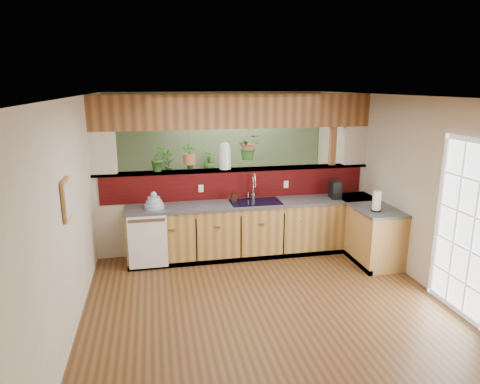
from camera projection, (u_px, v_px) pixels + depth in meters
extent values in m
cube|color=#523419|center=(254.00, 281.00, 6.17)|extent=(4.60, 7.00, 0.01)
cube|color=brown|center=(256.00, 96.00, 5.53)|extent=(4.60, 7.00, 0.01)
cube|color=beige|center=(217.00, 154.00, 9.17)|extent=(4.60, 0.02, 2.60)
cube|color=beige|center=(393.00, 338.00, 2.52)|extent=(4.60, 0.02, 2.60)
cube|color=beige|center=(78.00, 203.00, 5.40)|extent=(0.02, 7.00, 2.60)
cube|color=beige|center=(406.00, 186.00, 6.29)|extent=(0.02, 7.00, 2.60)
cube|color=beige|center=(236.00, 210.00, 7.28)|extent=(4.60, 0.15, 1.35)
cube|color=#3F0808|center=(237.00, 185.00, 7.09)|extent=(4.40, 0.02, 0.45)
cube|color=brown|center=(236.00, 170.00, 7.11)|extent=(4.60, 0.21, 0.04)
cube|color=brown|center=(236.00, 111.00, 6.88)|extent=(4.60, 0.15, 0.55)
cube|color=beige|center=(103.00, 154.00, 6.62)|extent=(0.40, 0.15, 0.70)
cube|color=beige|center=(354.00, 146.00, 7.44)|extent=(0.40, 0.15, 0.70)
cube|color=brown|center=(331.00, 170.00, 7.46)|extent=(0.10, 0.10, 2.60)
cube|color=brown|center=(236.00, 170.00, 7.11)|extent=(4.60, 0.21, 0.04)
cube|color=brown|center=(236.00, 111.00, 6.88)|extent=(4.60, 0.15, 0.55)
cube|color=#5B744F|center=(217.00, 154.00, 9.15)|extent=(4.55, 0.02, 2.55)
cube|color=olive|center=(255.00, 229.00, 7.04)|extent=(4.10, 0.60, 0.86)
cube|color=#414145|center=(255.00, 203.00, 6.93)|extent=(4.14, 0.64, 0.04)
cube|color=olive|center=(366.00, 231.00, 6.96)|extent=(0.60, 1.48, 0.86)
cube|color=#414145|center=(368.00, 204.00, 6.85)|extent=(0.64, 1.52, 0.04)
cube|color=olive|center=(354.00, 223.00, 7.38)|extent=(0.60, 0.60, 0.86)
cube|color=#414145|center=(355.00, 198.00, 7.27)|extent=(0.64, 0.64, 0.04)
cube|color=black|center=(259.00, 258.00, 6.88)|extent=(4.10, 0.06, 0.08)
cube|color=black|center=(349.00, 255.00, 7.00)|extent=(0.06, 1.48, 0.08)
cube|color=white|center=(148.00, 242.00, 6.40)|extent=(0.58, 0.02, 0.82)
cube|color=#B7B7B2|center=(147.00, 221.00, 6.30)|extent=(0.54, 0.01, 0.05)
cube|color=black|center=(255.00, 203.00, 6.92)|extent=(0.82, 0.50, 0.03)
cube|color=black|center=(244.00, 208.00, 6.91)|extent=(0.34, 0.40, 0.16)
cube|color=black|center=(267.00, 207.00, 6.98)|extent=(0.34, 0.40, 0.16)
cube|color=white|center=(464.00, 231.00, 5.12)|extent=(0.06, 1.02, 2.16)
cube|color=olive|center=(66.00, 200.00, 4.58)|extent=(0.03, 0.35, 0.45)
cube|color=silver|center=(68.00, 200.00, 4.59)|extent=(0.01, 0.27, 0.37)
cylinder|color=#B7B7B2|center=(253.00, 196.00, 7.10)|extent=(0.07, 0.07, 0.09)
cylinder|color=#B7B7B2|center=(253.00, 186.00, 7.06)|extent=(0.02, 0.02, 0.26)
torus|color=#B7B7B2|center=(254.00, 179.00, 6.96)|extent=(0.19, 0.06, 0.19)
cylinder|color=#B7B7B2|center=(255.00, 184.00, 6.90)|extent=(0.02, 0.02, 0.11)
cylinder|color=#B7B7B2|center=(248.00, 195.00, 7.08)|extent=(0.03, 0.03, 0.09)
cylinder|color=#92A5BD|center=(154.00, 206.00, 6.56)|extent=(0.30, 0.30, 0.07)
cylinder|color=#92A5BD|center=(154.00, 202.00, 6.54)|extent=(0.24, 0.24, 0.06)
cylinder|color=#92A5BD|center=(154.00, 199.00, 6.53)|extent=(0.19, 0.19, 0.06)
sphere|color=#92A5BD|center=(154.00, 195.00, 6.51)|extent=(0.09, 0.09, 0.09)
imported|color=#331F12|center=(234.00, 196.00, 6.91)|extent=(0.09, 0.09, 0.19)
cube|color=black|center=(335.00, 190.00, 7.13)|extent=(0.15, 0.25, 0.29)
cube|color=black|center=(337.00, 196.00, 7.07)|extent=(0.14, 0.10, 0.10)
cylinder|color=silver|center=(336.00, 194.00, 7.09)|extent=(0.08, 0.08, 0.08)
cylinder|color=black|center=(376.00, 210.00, 6.43)|extent=(0.15, 0.15, 0.02)
cylinder|color=#B7B7B2|center=(377.00, 201.00, 6.39)|extent=(0.02, 0.02, 0.33)
cylinder|color=white|center=(377.00, 201.00, 6.39)|extent=(0.13, 0.13, 0.28)
cylinder|color=silver|center=(225.00, 159.00, 7.03)|extent=(0.20, 0.20, 0.33)
sphere|color=silver|center=(225.00, 148.00, 6.99)|extent=(0.18, 0.18, 0.18)
imported|color=#28551D|center=(158.00, 158.00, 6.81)|extent=(0.26, 0.22, 0.43)
cylinder|color=brown|center=(189.00, 143.00, 6.85)|extent=(0.01, 0.01, 0.42)
cylinder|color=#955136|center=(189.00, 159.00, 6.91)|extent=(0.20, 0.20, 0.17)
imported|color=#28551D|center=(189.00, 144.00, 6.85)|extent=(0.23, 0.16, 0.42)
cylinder|color=brown|center=(248.00, 137.00, 7.02)|extent=(0.01, 0.01, 0.29)
cylinder|color=#955136|center=(248.00, 150.00, 7.07)|extent=(0.19, 0.19, 0.17)
imported|color=#28551D|center=(248.00, 134.00, 7.01)|extent=(0.47, 0.45, 0.42)
cube|color=black|center=(196.00, 194.00, 9.03)|extent=(1.50, 0.77, 0.96)
imported|color=#28551D|center=(168.00, 161.00, 8.75)|extent=(0.29, 0.25, 0.47)
imported|color=#28551D|center=(209.00, 161.00, 8.92)|extent=(0.27, 0.27, 0.43)
imported|color=#28551D|center=(246.00, 202.00, 8.79)|extent=(0.85, 0.79, 0.78)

